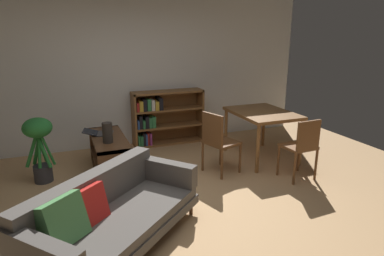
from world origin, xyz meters
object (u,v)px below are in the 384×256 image
at_px(media_console, 110,156).
at_px(potted_floor_plant, 39,141).
at_px(open_laptop, 100,133).
at_px(desk_speaker, 107,133).
at_px(dining_chair_near, 302,145).
at_px(fabric_couch, 109,214).
at_px(bookshelf, 162,117).
at_px(dining_chair_far, 218,139).
at_px(dining_table, 262,117).

relative_size(media_console, potted_floor_plant, 1.36).
distance_m(open_laptop, desk_speaker, 0.47).
height_order(media_console, potted_floor_plant, potted_floor_plant).
relative_size(potted_floor_plant, dining_chair_near, 1.04).
bearing_deg(open_laptop, dining_chair_near, -29.19).
bearing_deg(open_laptop, fabric_couch, -94.50).
distance_m(dining_chair_near, bookshelf, 2.66).
bearing_deg(dining_chair_near, fabric_couch, -167.93).
height_order(dining_chair_near, bookshelf, bookshelf).
bearing_deg(dining_chair_near, dining_chair_far, 147.90).
distance_m(media_console, bookshelf, 1.56).
xyz_separation_m(fabric_couch, dining_chair_near, (2.75, 0.59, 0.18)).
bearing_deg(potted_floor_plant, media_console, -0.83).
xyz_separation_m(potted_floor_plant, dining_table, (3.37, -0.30, 0.11)).
height_order(desk_speaker, bookshelf, bookshelf).
height_order(dining_chair_far, bookshelf, bookshelf).
xyz_separation_m(open_laptop, bookshelf, (1.22, 0.84, -0.06)).
bearing_deg(dining_chair_near, desk_speaker, 158.40).
height_order(desk_speaker, dining_chair_near, dining_chair_near).
distance_m(media_console, dining_chair_near, 2.79).
bearing_deg(dining_chair_far, dining_table, 18.54).
xyz_separation_m(open_laptop, dining_table, (2.53, -0.50, 0.14)).
bearing_deg(dining_table, open_laptop, 168.76).
relative_size(dining_chair_near, dining_chair_far, 0.96).
relative_size(fabric_couch, open_laptop, 4.02).
height_order(fabric_couch, open_laptop, fabric_couch).
xyz_separation_m(media_console, desk_speaker, (-0.04, -0.23, 0.43)).
relative_size(dining_table, dining_chair_near, 1.28).
bearing_deg(media_console, potted_floor_plant, 179.17).
bearing_deg(dining_chair_near, potted_floor_plant, 160.00).
relative_size(desk_speaker, dining_table, 0.25).
height_order(media_console, open_laptop, open_laptop).
xyz_separation_m(dining_chair_near, dining_chair_far, (-1.00, 0.63, 0.01)).
xyz_separation_m(fabric_couch, media_console, (0.26, 1.82, -0.08)).
distance_m(open_laptop, dining_chair_far, 1.79).
relative_size(fabric_couch, dining_chair_near, 2.18).
bearing_deg(dining_chair_near, open_laptop, 150.81).
bearing_deg(fabric_couch, dining_chair_near, 12.07).
height_order(desk_speaker, potted_floor_plant, potted_floor_plant).
bearing_deg(bookshelf, dining_table, -45.78).
distance_m(fabric_couch, potted_floor_plant, 1.97).
height_order(potted_floor_plant, dining_table, potted_floor_plant).
xyz_separation_m(desk_speaker, dining_chair_near, (2.53, -1.00, -0.17)).
bearing_deg(bookshelf, desk_speaker, -132.11).
bearing_deg(media_console, dining_table, -6.79).
bearing_deg(dining_chair_far, fabric_couch, -145.22).
distance_m(dining_chair_near, dining_chair_far, 1.18).
height_order(fabric_couch, desk_speaker, desk_speaker).
bearing_deg(desk_speaker, open_laptop, 97.90).
bearing_deg(open_laptop, dining_chair_far, -27.27).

